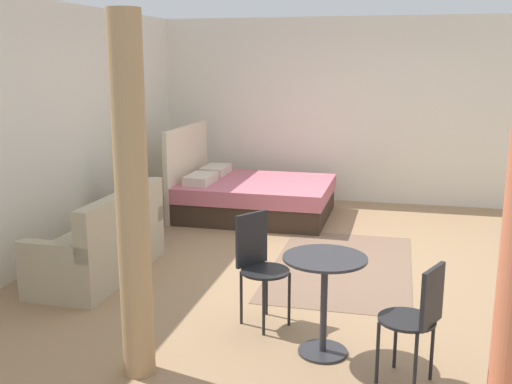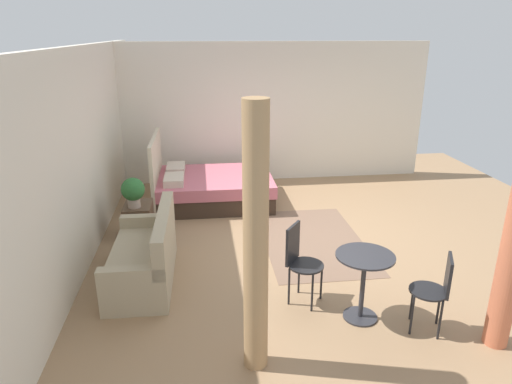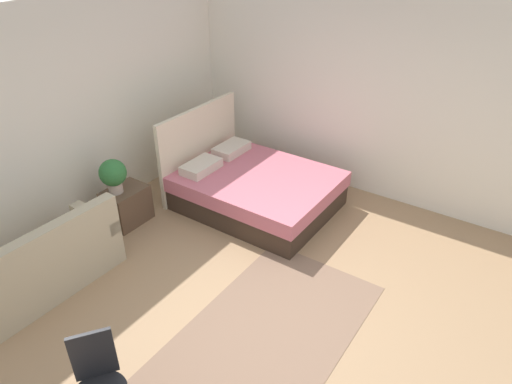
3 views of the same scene
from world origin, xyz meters
TOP-DOWN VIEW (x-y plane):
  - ground_plane at (0.00, 0.00)m, footprint 8.76×9.07m
  - wall_back at (0.00, 3.04)m, footprint 8.76×0.12m
  - wall_right at (2.88, 0.00)m, footprint 0.12×6.07m
  - area_rug at (-0.16, -0.07)m, footprint 2.34×1.41m
  - bed at (1.61, 1.35)m, footprint 1.58×2.02m
  - couch at (-0.98, 2.20)m, footprint 1.60×0.74m
  - nightstand at (0.37, 2.44)m, footprint 0.54×0.39m
  - potted_plant at (0.27, 2.47)m, footprint 0.33×0.33m
  - balcony_table at (-2.07, -0.12)m, footprint 0.60×0.60m
  - cafe_chair_near_window at (-1.65, 0.46)m, footprint 0.54×0.54m
  - cafe_chair_near_couch at (-2.37, -0.77)m, footprint 0.50×0.50m
  - curtain_right at (-2.63, 1.07)m, footprint 0.22×0.22m

SIDE VIEW (x-z plane):
  - ground_plane at x=0.00m, z-range -0.02..0.00m
  - area_rug at x=-0.16m, z-range 0.00..0.01m
  - nightstand at x=0.37m, z-range 0.00..0.48m
  - bed at x=1.61m, z-range -0.32..0.89m
  - couch at x=-0.98m, z-range -0.14..0.72m
  - cafe_chair_near_couch at x=-2.37m, z-range 0.09..0.93m
  - balcony_table at x=-2.07m, z-range 0.14..0.88m
  - cafe_chair_near_window at x=-1.65m, z-range 0.09..0.99m
  - potted_plant at x=0.27m, z-range 0.51..0.95m
  - curtain_right at x=-2.63m, z-range 0.00..2.41m
  - wall_back at x=0.00m, z-range 0.00..2.70m
  - wall_right at x=2.88m, z-range 0.00..2.70m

